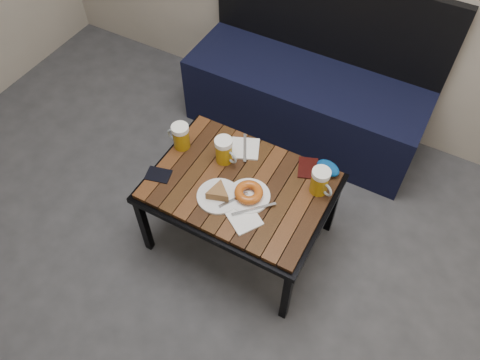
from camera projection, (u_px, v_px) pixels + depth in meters
The scene contains 12 objects.
bench at pixel (306, 96), 2.80m from camera, with size 1.40×0.50×0.95m.
cafe_table at pixel (240, 189), 2.18m from camera, with size 0.84×0.62×0.47m.
beer_mug_left at pixel (181, 136), 2.24m from camera, with size 0.12×0.08×0.13m.
beer_mug_centre at pixel (224, 151), 2.18m from camera, with size 0.13×0.10×0.14m.
beer_mug_right at pixel (320, 181), 2.07m from camera, with size 0.13×0.11×0.13m.
plate_pie at pixel (218, 194), 2.08m from camera, with size 0.20×0.20×0.06m.
plate_bagel at pixel (249, 194), 2.08m from camera, with size 0.23×0.23×0.05m.
napkin_left at pixel (245, 148), 2.27m from camera, with size 0.18×0.18×0.01m.
napkin_right at pixel (243, 217), 2.03m from camera, with size 0.19×0.18×0.01m.
passport_navy at pixel (158, 175), 2.18m from camera, with size 0.08×0.11×0.01m, color black.
passport_burgundy at pixel (308, 168), 2.20m from camera, with size 0.09×0.13×0.01m, color black.
knit_pouch at pixel (328, 168), 2.17m from camera, with size 0.12×0.08×0.05m, color #051989.
Camera 1 is at (0.62, -0.28, 2.18)m, focal length 35.00 mm.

